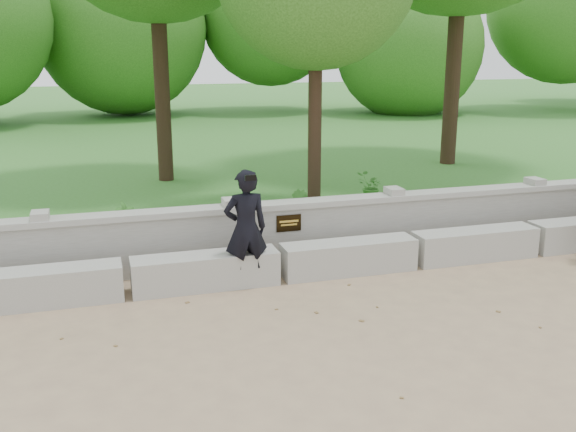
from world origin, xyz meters
The scene contains 8 objects.
ground centered at (0.00, 0.00, 0.00)m, with size 80.00×80.00×0.00m, color tan.
lawn centered at (0.00, 14.00, 0.12)m, with size 40.00×22.00×0.25m, color #387329.
concrete_bench centered at (0.00, 1.90, 0.22)m, with size 11.90×0.45×0.45m.
parapet_wall centered at (0.00, 2.60, 0.46)m, with size 12.50×0.35×0.90m.
man_main centered at (-0.48, 1.80, 0.78)m, with size 0.58×0.52×1.56m.
shrub_a centered at (-1.90, 3.43, 0.55)m, with size 0.32×0.22×0.61m, color #326E25.
shrub_b centered at (0.76, 3.42, 0.56)m, with size 0.34×0.27×0.61m, color #326E25.
shrub_c centered at (2.62, 4.84, 0.52)m, with size 0.48×0.41×0.53m, color #326E25.
Camera 1 is at (-2.27, -5.94, 3.03)m, focal length 40.00 mm.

